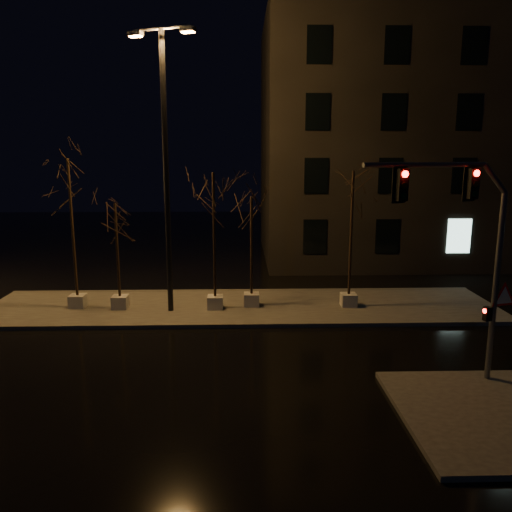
{
  "coord_description": "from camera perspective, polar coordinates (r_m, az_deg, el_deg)",
  "views": [
    {
      "loc": [
        -0.01,
        -14.92,
        6.52
      ],
      "look_at": [
        0.53,
        3.66,
        2.8
      ],
      "focal_mm": 35.0,
      "sensor_mm": 36.0,
      "label": 1
    }
  ],
  "objects": [
    {
      "name": "ground",
      "position": [
        16.28,
        -1.51,
        -12.29
      ],
      "size": [
        90.0,
        90.0,
        0.0
      ],
      "primitive_type": "plane",
      "color": "black",
      "rests_on": "ground"
    },
    {
      "name": "median",
      "position": [
        21.89,
        -1.56,
        -5.81
      ],
      "size": [
        22.0,
        5.0,
        0.15
      ],
      "primitive_type": "cube",
      "color": "#413F3A",
      "rests_on": "ground"
    },
    {
      "name": "building",
      "position": [
        35.79,
        21.91,
        12.09
      ],
      "size": [
        25.0,
        12.0,
        15.0
      ],
      "primitive_type": "cube",
      "color": "black",
      "rests_on": "ground"
    },
    {
      "name": "tree_0",
      "position": [
        22.02,
        -20.5,
        6.8
      ],
      "size": [
        1.8,
        1.8,
        6.47
      ],
      "color": "#B8B6AC",
      "rests_on": "median"
    },
    {
      "name": "tree_1",
      "position": [
        21.44,
        -15.7,
        3.22
      ],
      "size": [
        1.8,
        1.8,
        4.62
      ],
      "color": "#B8B6AC",
      "rests_on": "median"
    },
    {
      "name": "tree_2",
      "position": [
        20.59,
        -4.87,
        5.97
      ],
      "size": [
        1.8,
        1.8,
        5.89
      ],
      "color": "#B8B6AC",
      "rests_on": "median"
    },
    {
      "name": "tree_3",
      "position": [
        21.0,
        -0.53,
        3.98
      ],
      "size": [
        1.8,
        1.8,
        4.86
      ],
      "color": "#B8B6AC",
      "rests_on": "median"
    },
    {
      "name": "tree_4",
      "position": [
        21.24,
        10.94,
        6.07
      ],
      "size": [
        1.8,
        1.8,
        5.94
      ],
      "color": "#B8B6AC",
      "rests_on": "median"
    },
    {
      "name": "traffic_signal_mast",
      "position": [
        14.7,
        23.28,
        1.47
      ],
      "size": [
        4.94,
        1.42,
        6.23
      ],
      "rotation": [
        0.0,
        0.0,
        0.28
      ],
      "color": "slate",
      "rests_on": "sidewalk_corner"
    },
    {
      "name": "streetlight_main",
      "position": [
        20.47,
        -10.3,
        11.36
      ],
      "size": [
        2.72,
        1.23,
        11.17
      ],
      "rotation": [
        0.0,
        0.0,
        -0.34
      ],
      "color": "black",
      "rests_on": "median"
    }
  ]
}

